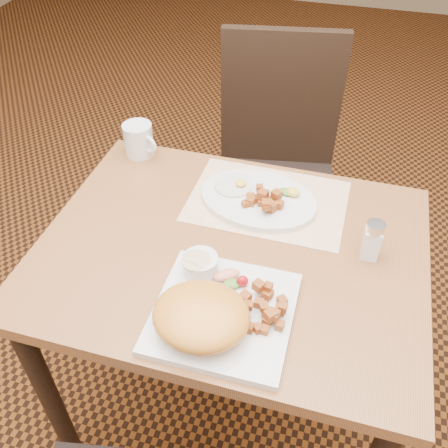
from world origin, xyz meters
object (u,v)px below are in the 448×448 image
plate_square (223,313)px  coffee_mug (139,140)px  chair_far (276,161)px  table (230,278)px  salt_shaker (372,240)px  plate_oval (258,199)px

plate_square → coffee_mug: 0.63m
chair_far → coffee_mug: 0.57m
table → salt_shaker: 0.36m
plate_square → coffee_mug: bearing=128.4°
chair_far → coffee_mug: size_ratio=8.78×
table → plate_oval: size_ratio=2.96×
table → plate_square: plate_square is taller
plate_oval → salt_shaker: bearing=-22.2°
coffee_mug → table: bearing=-40.2°
chair_far → salt_shaker: size_ratio=9.70×
plate_square → salt_shaker: (0.27, 0.25, 0.04)m
chair_far → coffee_mug: (-0.34, -0.37, 0.26)m
table → salt_shaker: (0.31, 0.06, 0.16)m
chair_far → salt_shaker: (0.32, -0.61, 0.26)m
salt_shaker → plate_square: bearing=-137.1°
chair_far → salt_shaker: 0.74m
chair_far → plate_square: size_ratio=3.46×
coffee_mug → chair_far: bearing=47.3°
salt_shaker → table: bearing=-169.2°
plate_square → salt_shaker: salt_shaker is taller
plate_square → coffee_mug: size_ratio=2.53×
salt_shaker → plate_oval: bearing=157.8°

